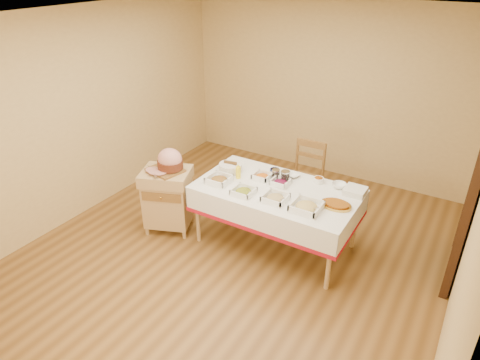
{
  "coord_description": "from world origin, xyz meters",
  "views": [
    {
      "loc": [
        2.12,
        -3.52,
        3.1
      ],
      "look_at": [
        -0.13,
        0.2,
        0.8
      ],
      "focal_mm": 32.0,
      "sensor_mm": 36.0,
      "label": 1
    }
  ],
  "objects_px": {
    "dining_chair": "(305,177)",
    "bread_basket": "(230,167)",
    "preserve_jar_right": "(285,177)",
    "preserve_jar_left": "(276,175)",
    "ham_on_board": "(169,162)",
    "dining_table": "(276,201)",
    "mustard_bottle": "(238,172)",
    "plate_stack": "(355,191)",
    "brass_platter": "(336,205)",
    "butcher_cart": "(168,196)"
  },
  "relations": [
    {
      "from": "dining_chair",
      "to": "bread_basket",
      "type": "bearing_deg",
      "value": -129.54
    },
    {
      "from": "preserve_jar_right",
      "to": "ham_on_board",
      "type": "bearing_deg",
      "value": -156.34
    },
    {
      "from": "ham_on_board",
      "to": "plate_stack",
      "type": "distance_m",
      "value": 2.16
    },
    {
      "from": "dining_chair",
      "to": "brass_platter",
      "type": "bearing_deg",
      "value": -51.46
    },
    {
      "from": "butcher_cart",
      "to": "mustard_bottle",
      "type": "height_order",
      "value": "mustard_bottle"
    },
    {
      "from": "dining_table",
      "to": "butcher_cart",
      "type": "height_order",
      "value": "butcher_cart"
    },
    {
      "from": "preserve_jar_left",
      "to": "plate_stack",
      "type": "bearing_deg",
      "value": 8.23
    },
    {
      "from": "preserve_jar_left",
      "to": "mustard_bottle",
      "type": "distance_m",
      "value": 0.44
    },
    {
      "from": "dining_table",
      "to": "preserve_jar_right",
      "type": "height_order",
      "value": "preserve_jar_right"
    },
    {
      "from": "dining_table",
      "to": "preserve_jar_right",
      "type": "relative_size",
      "value": 13.5
    },
    {
      "from": "bread_basket",
      "to": "mustard_bottle",
      "type": "bearing_deg",
      "value": -30.38
    },
    {
      "from": "mustard_bottle",
      "to": "plate_stack",
      "type": "bearing_deg",
      "value": 14.87
    },
    {
      "from": "dining_table",
      "to": "preserve_jar_right",
      "type": "distance_m",
      "value": 0.3
    },
    {
      "from": "preserve_jar_left",
      "to": "brass_platter",
      "type": "relative_size",
      "value": 0.36
    },
    {
      "from": "mustard_bottle",
      "to": "butcher_cart",
      "type": "bearing_deg",
      "value": -154.34
    },
    {
      "from": "preserve_jar_right",
      "to": "brass_platter",
      "type": "bearing_deg",
      "value": -17.64
    },
    {
      "from": "dining_chair",
      "to": "brass_platter",
      "type": "relative_size",
      "value": 2.97
    },
    {
      "from": "dining_chair",
      "to": "dining_table",
      "type": "bearing_deg",
      "value": -88.4
    },
    {
      "from": "dining_table",
      "to": "mustard_bottle",
      "type": "xyz_separation_m",
      "value": [
        -0.51,
        -0.01,
        0.24
      ]
    },
    {
      "from": "ham_on_board",
      "to": "preserve_jar_right",
      "type": "bearing_deg",
      "value": 23.66
    },
    {
      "from": "mustard_bottle",
      "to": "preserve_jar_left",
      "type": "bearing_deg",
      "value": 28.77
    },
    {
      "from": "brass_platter",
      "to": "dining_chair",
      "type": "bearing_deg",
      "value": 128.54
    },
    {
      "from": "ham_on_board",
      "to": "mustard_bottle",
      "type": "relative_size",
      "value": 2.35
    },
    {
      "from": "butcher_cart",
      "to": "bread_basket",
      "type": "bearing_deg",
      "value": 37.98
    },
    {
      "from": "preserve_jar_right",
      "to": "mustard_bottle",
      "type": "bearing_deg",
      "value": -158.1
    },
    {
      "from": "bread_basket",
      "to": "plate_stack",
      "type": "xyz_separation_m",
      "value": [
        1.47,
        0.24,
        -0.02
      ]
    },
    {
      "from": "preserve_jar_left",
      "to": "ham_on_board",
      "type": "bearing_deg",
      "value": -153.79
    },
    {
      "from": "preserve_jar_right",
      "to": "plate_stack",
      "type": "distance_m",
      "value": 0.8
    },
    {
      "from": "bread_basket",
      "to": "preserve_jar_left",
      "type": "bearing_deg",
      "value": 11.21
    },
    {
      "from": "butcher_cart",
      "to": "brass_platter",
      "type": "height_order",
      "value": "butcher_cart"
    },
    {
      "from": "dining_table",
      "to": "plate_stack",
      "type": "relative_size",
      "value": 7.99
    },
    {
      "from": "dining_chair",
      "to": "mustard_bottle",
      "type": "relative_size",
      "value": 5.36
    },
    {
      "from": "butcher_cart",
      "to": "ham_on_board",
      "type": "relative_size",
      "value": 1.9
    },
    {
      "from": "bread_basket",
      "to": "plate_stack",
      "type": "relative_size",
      "value": 1.22
    },
    {
      "from": "plate_stack",
      "to": "butcher_cart",
      "type": "bearing_deg",
      "value": -160.87
    },
    {
      "from": "dining_table",
      "to": "preserve_jar_left",
      "type": "bearing_deg",
      "value": 120.31
    },
    {
      "from": "bread_basket",
      "to": "butcher_cart",
      "type": "bearing_deg",
      "value": -142.02
    },
    {
      "from": "plate_stack",
      "to": "preserve_jar_left",
      "type": "bearing_deg",
      "value": -171.77
    },
    {
      "from": "dining_table",
      "to": "mustard_bottle",
      "type": "relative_size",
      "value": 10.06
    },
    {
      "from": "butcher_cart",
      "to": "mustard_bottle",
      "type": "bearing_deg",
      "value": 25.66
    },
    {
      "from": "preserve_jar_right",
      "to": "preserve_jar_left",
      "type": "bearing_deg",
      "value": 176.82
    },
    {
      "from": "preserve_jar_left",
      "to": "mustard_bottle",
      "type": "bearing_deg",
      "value": -151.23
    },
    {
      "from": "preserve_jar_right",
      "to": "bread_basket",
      "type": "height_order",
      "value": "preserve_jar_right"
    },
    {
      "from": "dining_table",
      "to": "dining_chair",
      "type": "xyz_separation_m",
      "value": [
        -0.02,
        0.89,
        -0.1
      ]
    },
    {
      "from": "ham_on_board",
      "to": "mustard_bottle",
      "type": "distance_m",
      "value": 0.83
    },
    {
      "from": "dining_chair",
      "to": "mustard_bottle",
      "type": "height_order",
      "value": "dining_chair"
    },
    {
      "from": "dining_chair",
      "to": "plate_stack",
      "type": "xyz_separation_m",
      "value": [
        0.81,
        -0.55,
        0.29
      ]
    },
    {
      "from": "plate_stack",
      "to": "brass_platter",
      "type": "xyz_separation_m",
      "value": [
        -0.09,
        -0.36,
        -0.01
      ]
    },
    {
      "from": "butcher_cart",
      "to": "ham_on_board",
      "type": "xyz_separation_m",
      "value": [
        0.04,
        0.03,
        0.47
      ]
    },
    {
      "from": "dining_chair",
      "to": "preserve_jar_left",
      "type": "distance_m",
      "value": 0.76
    }
  ]
}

